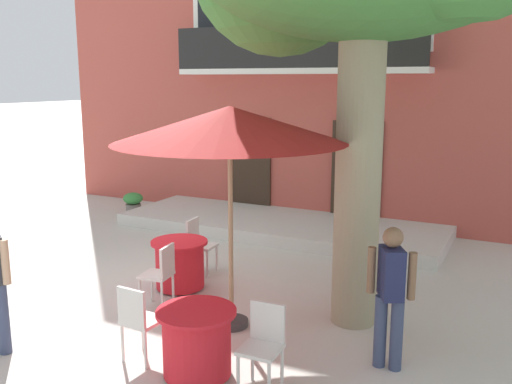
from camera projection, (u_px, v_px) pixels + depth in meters
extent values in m
plane|color=beige|center=(165.00, 289.00, 8.61)|extent=(120.00, 120.00, 0.00)
cube|color=#B24C42|center=(333.00, 56.00, 13.92)|extent=(13.00, 4.00, 7.50)
cube|color=#332319|center=(249.00, 166.00, 13.23)|extent=(1.10, 0.08, 2.30)
cube|color=#332319|center=(356.00, 175.00, 12.08)|extent=(1.10, 0.08, 2.30)
cube|color=silver|center=(214.00, 14.00, 12.93)|extent=(1.10, 0.08, 1.90)
cube|color=black|center=(214.00, 14.00, 12.90)|extent=(0.84, 0.04, 1.60)
cube|color=silver|center=(303.00, 9.00, 11.96)|extent=(1.10, 0.08, 1.90)
cube|color=black|center=(302.00, 8.00, 11.93)|extent=(0.84, 0.04, 1.60)
cube|color=silver|center=(407.00, 2.00, 10.99)|extent=(1.10, 0.08, 1.90)
cube|color=black|center=(407.00, 2.00, 10.96)|extent=(0.84, 0.04, 1.60)
cube|color=silver|center=(297.00, 71.00, 11.97)|extent=(5.60, 0.65, 0.12)
cube|color=black|center=(292.00, 46.00, 11.61)|extent=(5.60, 0.06, 0.90)
cylinder|color=#B2B2B7|center=(243.00, 5.00, 12.07)|extent=(0.04, 0.95, 1.33)
cylinder|color=slate|center=(206.00, 62.00, 12.96)|extent=(0.33, 0.33, 0.33)
ellipsoid|color=#2D7533|center=(205.00, 49.00, 12.90)|extent=(0.43, 0.43, 0.27)
cylinder|color=#47423D|center=(297.00, 63.00, 11.96)|extent=(0.28, 0.28, 0.23)
ellipsoid|color=#38843D|center=(298.00, 49.00, 11.90)|extent=(0.37, 0.37, 0.36)
cylinder|color=slate|center=(406.00, 61.00, 10.94)|extent=(0.30, 0.30, 0.23)
ellipsoid|color=#4C8E38|center=(407.00, 44.00, 10.88)|extent=(0.39, 0.39, 0.40)
cube|color=silver|center=(280.00, 225.00, 11.88)|extent=(6.85, 2.30, 0.25)
cylinder|color=gray|center=(358.00, 184.00, 7.11)|extent=(0.59, 0.59, 3.72)
cylinder|color=red|center=(180.00, 265.00, 8.57)|extent=(0.74, 0.74, 0.68)
cylinder|color=red|center=(179.00, 242.00, 8.50)|extent=(0.86, 0.86, 0.04)
cylinder|color=#2D2823|center=(180.00, 287.00, 8.64)|extent=(0.44, 0.44, 0.03)
cylinder|color=silver|center=(217.00, 258.00, 9.37)|extent=(0.04, 0.04, 0.45)
cylinder|color=silver|center=(207.00, 264.00, 9.06)|extent=(0.04, 0.04, 0.45)
cylinder|color=silver|center=(199.00, 256.00, 9.50)|extent=(0.04, 0.04, 0.45)
cylinder|color=silver|center=(189.00, 262.00, 9.19)|extent=(0.04, 0.04, 0.45)
cube|color=silver|center=(203.00, 246.00, 9.23)|extent=(0.43, 0.43, 0.04)
cube|color=silver|center=(193.00, 231.00, 9.25)|extent=(0.07, 0.38, 0.42)
cylinder|color=silver|center=(140.00, 294.00, 7.79)|extent=(0.04, 0.04, 0.45)
cylinder|color=silver|center=(152.00, 286.00, 8.11)|extent=(0.04, 0.04, 0.45)
cylinder|color=silver|center=(162.00, 297.00, 7.69)|extent=(0.04, 0.04, 0.45)
cylinder|color=silver|center=(173.00, 289.00, 8.01)|extent=(0.04, 0.04, 0.45)
cube|color=silver|center=(156.00, 275.00, 7.85)|extent=(0.45, 0.45, 0.04)
cube|color=silver|center=(167.00, 261.00, 7.75)|extent=(0.10, 0.38, 0.42)
cylinder|color=red|center=(197.00, 344.00, 6.02)|extent=(0.74, 0.74, 0.68)
cylinder|color=red|center=(196.00, 312.00, 5.95)|extent=(0.86, 0.86, 0.04)
cylinder|color=#2D2823|center=(198.00, 374.00, 6.09)|extent=(0.44, 0.44, 0.03)
cylinder|color=silver|center=(143.00, 332.00, 6.64)|extent=(0.04, 0.04, 0.45)
cylinder|color=silver|center=(165.00, 338.00, 6.48)|extent=(0.04, 0.04, 0.45)
cylinder|color=silver|center=(123.00, 343.00, 6.36)|extent=(0.04, 0.04, 0.45)
cylinder|color=silver|center=(146.00, 350.00, 6.19)|extent=(0.04, 0.04, 0.45)
cube|color=silver|center=(143.00, 321.00, 6.37)|extent=(0.42, 0.42, 0.04)
cube|color=silver|center=(131.00, 307.00, 6.17)|extent=(0.38, 0.06, 0.42)
cylinder|color=silver|center=(269.00, 383.00, 5.52)|extent=(0.04, 0.04, 0.45)
cylinder|color=silver|center=(238.00, 376.00, 5.66)|extent=(0.04, 0.04, 0.45)
cylinder|color=silver|center=(282.00, 367.00, 5.82)|extent=(0.04, 0.04, 0.45)
cylinder|color=silver|center=(252.00, 361.00, 5.96)|extent=(0.04, 0.04, 0.45)
cube|color=silver|center=(260.00, 349.00, 5.69)|extent=(0.41, 0.41, 0.04)
cube|color=silver|center=(268.00, 321.00, 5.80)|extent=(0.38, 0.05, 0.42)
cylinder|color=#997A56|center=(231.00, 231.00, 7.08)|extent=(0.06, 0.06, 2.55)
cylinder|color=#333333|center=(232.00, 323.00, 7.33)|extent=(0.44, 0.44, 0.08)
cone|color=#B21E1E|center=(230.00, 124.00, 6.82)|extent=(2.90, 2.90, 0.45)
cylinder|color=slate|center=(133.00, 209.00, 13.41)|extent=(0.36, 0.36, 0.24)
ellipsoid|color=#38843D|center=(133.00, 198.00, 13.36)|extent=(0.47, 0.47, 0.27)
cylinder|color=#384260|center=(380.00, 331.00, 6.22)|extent=(0.14, 0.14, 0.83)
cylinder|color=#384260|center=(396.00, 334.00, 6.15)|extent=(0.14, 0.14, 0.83)
cube|color=#1E2347|center=(391.00, 273.00, 6.05)|extent=(0.36, 0.40, 0.56)
sphere|color=brown|center=(393.00, 237.00, 5.97)|extent=(0.22, 0.22, 0.22)
cylinder|color=brown|center=(371.00, 270.00, 6.15)|extent=(0.09, 0.09, 0.52)
cylinder|color=brown|center=(412.00, 276.00, 5.95)|extent=(0.09, 0.09, 0.52)
cylinder|color=#384260|center=(3.00, 319.00, 6.52)|extent=(0.14, 0.14, 0.86)
cylinder|color=tan|center=(5.00, 262.00, 6.32)|extent=(0.09, 0.09, 0.52)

